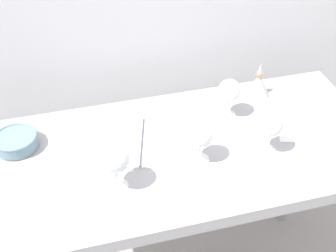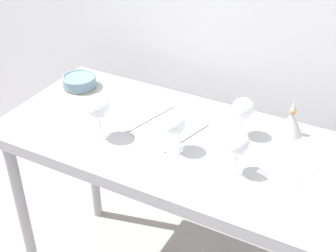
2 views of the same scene
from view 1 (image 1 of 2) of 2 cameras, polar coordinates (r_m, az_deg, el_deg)
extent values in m
cube|color=#9F9FA4|center=(1.62, 2.26, -3.11)|extent=(1.40, 0.64, 0.04)
cube|color=#9F9FA4|center=(1.42, 6.11, -11.94)|extent=(1.40, 0.01, 0.05)
cylinder|color=#9F9FA4|center=(2.10, -17.48, -10.37)|extent=(0.05, 0.05, 0.86)
cylinder|color=#9F9FA4|center=(2.32, 15.47, -4.18)|extent=(0.05, 0.05, 0.86)
cylinder|color=white|center=(1.56, 3.81, -4.19)|extent=(0.07, 0.07, 0.00)
cylinder|color=white|center=(1.53, 3.87, -3.17)|extent=(0.01, 0.01, 0.07)
sphere|color=white|center=(1.49, 3.99, -1.10)|extent=(0.09, 0.09, 0.09)
cylinder|color=maroon|center=(1.50, 3.96, -1.54)|extent=(0.06, 0.06, 0.03)
cylinder|color=white|center=(1.63, 12.18, -2.91)|extent=(0.06, 0.06, 0.00)
cylinder|color=white|center=(1.60, 12.37, -1.84)|extent=(0.01, 0.01, 0.08)
sphere|color=white|center=(1.56, 12.75, 0.20)|extent=(0.08, 0.08, 0.08)
cylinder|color=maroon|center=(1.56, 12.67, -0.21)|extent=(0.06, 0.06, 0.02)
cylinder|color=white|center=(1.76, 7.37, 1.41)|extent=(0.06, 0.06, 0.00)
cylinder|color=white|center=(1.73, 7.48, 2.45)|extent=(0.01, 0.01, 0.08)
sphere|color=white|center=(1.69, 7.69, 4.43)|extent=(0.08, 0.08, 0.08)
cylinder|color=maroon|center=(1.70, 7.65, 4.03)|extent=(0.06, 0.06, 0.03)
cylinder|color=white|center=(1.48, -6.32, -7.49)|extent=(0.07, 0.07, 0.00)
cylinder|color=white|center=(1.45, -6.44, -6.30)|extent=(0.01, 0.01, 0.08)
sphere|color=white|center=(1.39, -6.68, -3.93)|extent=(0.10, 0.10, 0.10)
cylinder|color=maroon|center=(1.40, -6.63, -4.43)|extent=(0.07, 0.07, 0.03)
cube|color=white|center=(1.63, -6.53, -2.04)|extent=(0.25, 0.30, 0.01)
cube|color=white|center=(1.62, 0.09, -2.08)|extent=(0.25, 0.30, 0.01)
cube|color=#3F3F47|center=(1.62, -3.23, -2.07)|extent=(0.07, 0.25, 0.01)
cube|color=white|center=(1.77, 15.70, 0.39)|extent=(0.21, 0.26, 0.00)
cylinder|color=#DBCC66|center=(1.69, -18.26, -2.45)|extent=(0.14, 0.14, 0.01)
cylinder|color=slate|center=(1.67, -18.43, -1.83)|extent=(0.15, 0.15, 0.04)
torus|color=slate|center=(1.66, -18.58, -1.28)|extent=(0.15, 0.15, 0.01)
cone|color=beige|center=(1.86, 11.16, 5.04)|extent=(0.10, 0.10, 0.09)
cylinder|color=#C17F4C|center=(1.83, 11.36, 6.37)|extent=(0.02, 0.02, 0.01)
cone|color=beige|center=(1.82, 11.47, 7.10)|extent=(0.02, 0.02, 0.04)
camera|label=2|loc=(1.05, 84.71, 0.15)|focal=50.58mm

